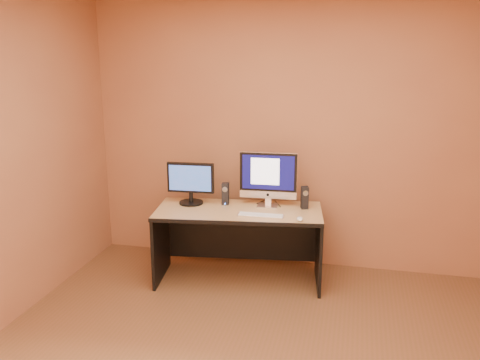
% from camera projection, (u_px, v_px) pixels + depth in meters
% --- Properties ---
extents(walls, '(4.00, 4.00, 2.60)m').
position_uv_depth(walls, '(251.00, 190.00, 2.99)').
color(walls, '#9A613E').
rests_on(walls, ground).
extents(desk, '(1.57, 0.85, 0.69)m').
position_uv_depth(desk, '(239.00, 246.00, 4.68)').
color(desk, tan).
rests_on(desk, ground).
extents(imac, '(0.54, 0.22, 0.51)m').
position_uv_depth(imac, '(268.00, 179.00, 4.64)').
color(imac, silver).
rests_on(imac, desk).
extents(second_monitor, '(0.46, 0.25, 0.39)m').
position_uv_depth(second_monitor, '(191.00, 183.00, 4.73)').
color(second_monitor, black).
rests_on(second_monitor, desk).
extents(speaker_left, '(0.07, 0.07, 0.21)m').
position_uv_depth(speaker_left, '(225.00, 194.00, 4.73)').
color(speaker_left, black).
rests_on(speaker_left, desk).
extents(speaker_right, '(0.08, 0.08, 0.21)m').
position_uv_depth(speaker_right, '(305.00, 198.00, 4.61)').
color(speaker_right, black).
rests_on(speaker_right, desk).
extents(keyboard, '(0.40, 0.12, 0.02)m').
position_uv_depth(keyboard, '(261.00, 215.00, 4.42)').
color(keyboard, silver).
rests_on(keyboard, desk).
extents(mouse, '(0.07, 0.10, 0.03)m').
position_uv_depth(mouse, '(300.00, 219.00, 4.30)').
color(mouse, white).
rests_on(mouse, desk).
extents(cable_a, '(0.09, 0.19, 0.01)m').
position_uv_depth(cable_a, '(278.00, 204.00, 4.76)').
color(cable_a, black).
rests_on(cable_a, desk).
extents(cable_b, '(0.07, 0.16, 0.01)m').
position_uv_depth(cable_b, '(262.00, 202.00, 4.83)').
color(cable_b, black).
rests_on(cable_b, desk).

